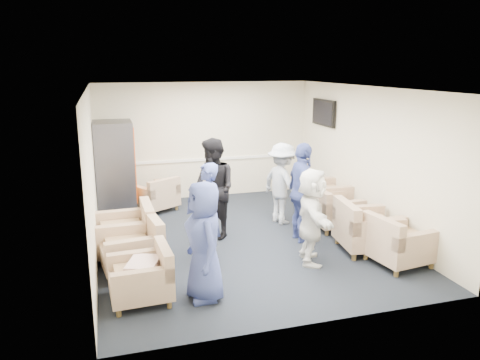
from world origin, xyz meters
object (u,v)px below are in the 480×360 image
object	(u,v)px
armchair_right_far	(320,197)
person_back_left	(214,189)
armchair_left_near	(144,278)
person_mid_left	(208,213)
armchair_right_near	(396,244)
person_mid_right	(302,193)
armchair_right_midnear	(364,230)
person_front_right	(312,216)
person_back_right	(282,184)
vending_machine	(115,168)
armchair_corner	(157,197)
person_front_left	(204,241)
armchair_left_mid	(135,249)
armchair_right_midfar	(332,211)
armchair_left_far	(129,234)

from	to	relation	value
armchair_right_far	person_back_left	world-z (taller)	person_back_left
armchair_left_near	person_back_left	xyz separation A→B (m)	(1.44, 2.07, 0.59)
person_mid_left	armchair_right_near	bearing A→B (deg)	76.86
armchair_left_near	person_mid_right	bearing A→B (deg)	113.55
armchair_right_midnear	person_front_right	distance (m)	1.15
person_back_right	vending_machine	bearing A→B (deg)	45.27
armchair_corner	person_front_right	distance (m)	4.02
person_back_left	person_mid_right	xyz separation A→B (m)	(1.46, -0.62, -0.02)
vending_machine	person_front_left	xyz separation A→B (m)	(1.00, -4.18, -0.16)
armchair_left_near	armchair_left_mid	distance (m)	1.00
person_back_right	person_mid_right	distance (m)	1.02
armchair_right_midfar	person_mid_left	world-z (taller)	person_mid_left
armchair_right_midfar	person_mid_right	distance (m)	1.10
person_mid_left	person_back_right	bearing A→B (deg)	134.30
person_front_left	person_mid_right	bearing A→B (deg)	122.71
armchair_right_near	person_back_left	bearing A→B (deg)	42.93
armchair_right_midfar	armchair_corner	bearing A→B (deg)	54.65
armchair_left_mid	person_mid_left	world-z (taller)	person_mid_left
armchair_left_mid	armchair_right_midnear	distance (m)	3.78
person_mid_right	person_front_right	distance (m)	0.95
armchair_right_midfar	armchair_right_far	distance (m)	0.82
armchair_corner	armchair_left_mid	bearing A→B (deg)	47.21
person_front_left	armchair_left_far	bearing A→B (deg)	-158.51
armchair_left_far	armchair_left_near	bearing A→B (deg)	2.84
vending_machine	person_back_right	distance (m)	3.50
armchair_left_mid	person_mid_right	world-z (taller)	person_mid_right
armchair_right_midnear	person_front_left	xyz separation A→B (m)	(-2.93, -0.89, 0.45)
vending_machine	person_front_left	distance (m)	4.30
armchair_left_mid	armchair_corner	distance (m)	3.03
armchair_right_far	person_mid_left	world-z (taller)	person_mid_left
vending_machine	armchair_left_far	bearing A→B (deg)	-87.42
armchair_right_near	person_mid_right	world-z (taller)	person_mid_right
armchair_right_near	armchair_right_midnear	size ratio (longest dim) A/B	0.95
armchair_right_near	person_back_right	distance (m)	2.64
person_back_right	person_front_right	size ratio (longest dim) A/B	1.05
armchair_right_near	person_mid_right	distance (m)	1.80
armchair_left_far	person_front_left	bearing A→B (deg)	25.40
person_mid_left	person_back_left	distance (m)	1.08
armchair_left_near	person_front_right	distance (m)	2.75
armchair_right_near	person_front_right	size ratio (longest dim) A/B	0.64
person_front_left	vending_machine	bearing A→B (deg)	-171.32
person_mid_left	person_back_left	xyz separation A→B (m)	(0.34, 1.02, 0.11)
armchair_left_near	person_mid_left	bearing A→B (deg)	130.64
armchair_right_far	person_back_right	xyz separation A→B (m)	(-0.94, -0.24, 0.42)
armchair_left_mid	armchair_right_far	world-z (taller)	armchair_right_far
armchair_corner	person_mid_left	bearing A→B (deg)	69.35
person_mid_right	armchair_right_midnear	bearing A→B (deg)	-130.02
armchair_left_mid	armchair_left_far	xyz separation A→B (m)	(-0.06, 0.64, 0.02)
armchair_right_midfar	person_back_right	world-z (taller)	person_back_right
person_mid_left	armchair_left_near	bearing A→B (deg)	-39.97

